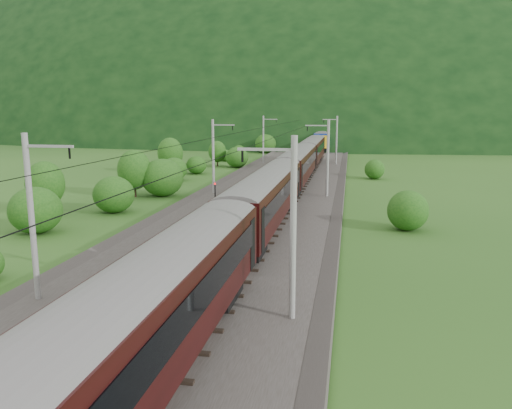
# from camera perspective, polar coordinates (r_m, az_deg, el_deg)

# --- Properties ---
(ground) EXTENTS (600.00, 600.00, 0.00)m
(ground) POSITION_cam_1_polar(r_m,az_deg,el_deg) (24.16, -11.00, -12.15)
(ground) COLOR #214816
(ground) RESTS_ON ground
(railbed) EXTENTS (14.00, 220.00, 0.30)m
(railbed) POSITION_cam_1_polar(r_m,az_deg,el_deg) (33.06, -4.63, -5.37)
(railbed) COLOR #38332D
(railbed) RESTS_ON ground
(track_left) EXTENTS (2.40, 220.00, 0.27)m
(track_left) POSITION_cam_1_polar(r_m,az_deg,el_deg) (33.70, -8.59, -4.75)
(track_left) COLOR brown
(track_left) RESTS_ON railbed
(track_right) EXTENTS (2.40, 220.00, 0.27)m
(track_right) POSITION_cam_1_polar(r_m,az_deg,el_deg) (32.47, -0.53, -5.23)
(track_right) COLOR brown
(track_right) RESTS_ON railbed
(catenary_left) EXTENTS (2.54, 192.28, 8.00)m
(catenary_left) POSITION_cam_1_polar(r_m,az_deg,el_deg) (54.81, -4.83, 5.71)
(catenary_left) COLOR gray
(catenary_left) RESTS_ON railbed
(catenary_right) EXTENTS (2.54, 192.28, 8.00)m
(catenary_right) POSITION_cam_1_polar(r_m,az_deg,el_deg) (52.88, 8.12, 5.45)
(catenary_right) COLOR gray
(catenary_right) RESTS_ON railbed
(overhead_wires) EXTENTS (4.83, 198.00, 0.03)m
(overhead_wires) POSITION_cam_1_polar(r_m,az_deg,el_deg) (31.84, -4.82, 6.73)
(overhead_wires) COLOR black
(overhead_wires) RESTS_ON ground
(mountain_main) EXTENTS (504.00, 360.00, 244.00)m
(mountain_main) POSITION_cam_1_polar(r_m,az_deg,el_deg) (280.89, 9.05, 8.78)
(mountain_main) COLOR black
(mountain_main) RESTS_ON ground
(mountain_ridge) EXTENTS (336.00, 280.00, 132.00)m
(mountain_ridge) POSITION_cam_1_polar(r_m,az_deg,el_deg) (345.52, -11.30, 9.06)
(mountain_ridge) COLOR black
(mountain_ridge) RESTS_ON ground
(train) EXTENTS (2.96, 164.36, 5.14)m
(train) POSITION_cam_1_polar(r_m,az_deg,el_deg) (37.00, 1.10, 1.73)
(train) COLOR black
(train) RESTS_ON ground
(hazard_post_near) EXTENTS (0.15, 0.15, 1.38)m
(hazard_post_near) POSITION_cam_1_polar(r_m,az_deg,el_deg) (69.87, 3.09, 3.93)
(hazard_post_near) COLOR red
(hazard_post_near) RESTS_ON railbed
(hazard_post_far) EXTENTS (0.18, 0.18, 1.70)m
(hazard_post_far) POSITION_cam_1_polar(r_m,az_deg,el_deg) (69.77, 4.08, 4.05)
(hazard_post_far) COLOR red
(hazard_post_far) RESTS_ON railbed
(signal) EXTENTS (0.20, 0.20, 1.85)m
(signal) POSITION_cam_1_polar(r_m,az_deg,el_deg) (49.96, -4.71, 1.62)
(signal) COLOR black
(signal) RESTS_ON railbed
(vegetation_left) EXTENTS (14.11, 147.03, 5.90)m
(vegetation_left) POSITION_cam_1_polar(r_m,az_deg,el_deg) (46.12, -17.84, 1.38)
(vegetation_left) COLOR #1A4913
(vegetation_left) RESTS_ON ground
(vegetation_right) EXTENTS (6.04, 90.99, 2.86)m
(vegetation_right) POSITION_cam_1_polar(r_m,az_deg,el_deg) (26.91, 17.44, -7.10)
(vegetation_right) COLOR #1A4913
(vegetation_right) RESTS_ON ground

